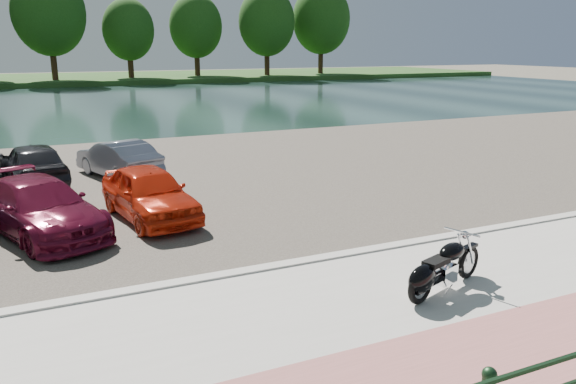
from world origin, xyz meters
The scene contains 13 objects.
ground centered at (0.00, 0.00, 0.00)m, with size 200.00×200.00×0.00m, color #595447.
promenade centered at (0.00, -1.00, 0.05)m, with size 60.00×6.00×0.10m, color #B5B1AA.
pink_path centered at (0.00, -2.50, 0.10)m, with size 60.00×2.00×0.01m, color #995956.
kerb centered at (0.00, 2.00, 0.07)m, with size 60.00×0.30×0.14m, color #B5B1AA.
parking_lot centered at (0.00, 11.00, 0.02)m, with size 60.00×18.00×0.04m, color #3C3631.
river centered at (0.00, 40.00, 0.00)m, with size 120.00×40.00×0.00m, color #1B302D.
far_bank centered at (0.00, 72.00, 0.30)m, with size 120.00×24.00×0.60m, color #1D4117.
far_trees centered at (4.36, 65.79, 7.49)m, with size 70.25×10.68×12.52m.
motorcycle centered at (0.44, -0.45, 0.56)m, with size 2.25×1.05×1.05m.
car_3 centered at (-6.11, 6.43, 0.72)m, with size 1.91×4.70×1.37m, color #590C24.
car_4 centered at (-3.41, 6.67, 0.74)m, with size 1.66×4.12×1.40m, color red.
car_8 centered at (-6.15, 12.08, 0.76)m, with size 1.69×4.21×1.43m, color black.
car_9 centered at (-3.43, 12.05, 0.69)m, with size 1.39×3.97×1.31m, color slate.
Camera 1 is at (-6.05, -7.99, 4.54)m, focal length 35.00 mm.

